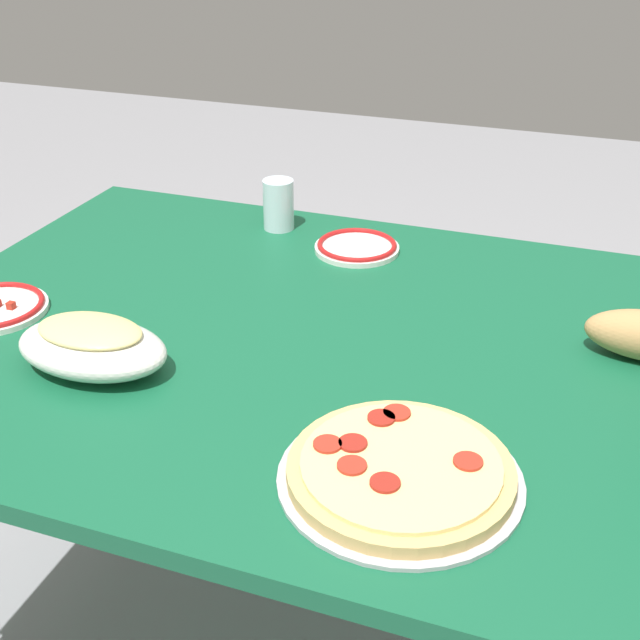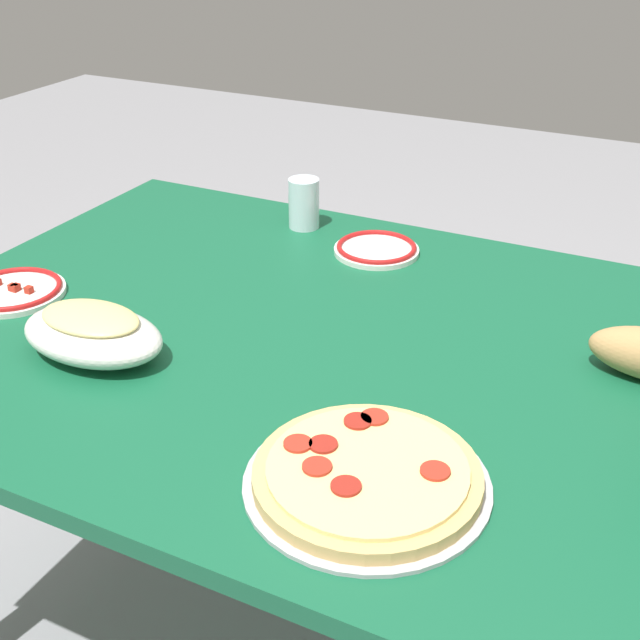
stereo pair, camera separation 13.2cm
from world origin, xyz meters
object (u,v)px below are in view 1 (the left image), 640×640
object	(u,v)px
water_glass	(279,205)
baked_pasta_dish	(92,345)
dining_table	(320,391)
pepperoni_pizza	(400,471)
side_plate_far	(357,247)

from	to	relation	value
water_glass	baked_pasta_dish	bearing A→B (deg)	85.01
baked_pasta_dish	water_glass	world-z (taller)	water_glass
baked_pasta_dish	dining_table	bearing A→B (deg)	-144.44
dining_table	water_glass	world-z (taller)	water_glass
pepperoni_pizza	dining_table	bearing A→B (deg)	-54.88
pepperoni_pizza	water_glass	bearing A→B (deg)	-57.49
dining_table	baked_pasta_dish	size ratio (longest dim) A/B	5.88
baked_pasta_dish	pepperoni_pizza	bearing A→B (deg)	168.93
baked_pasta_dish	side_plate_far	xyz separation A→B (m)	(-0.24, -0.55, -0.03)
dining_table	side_plate_far	xyz separation A→B (m)	(0.05, -0.34, 0.12)
pepperoni_pizza	side_plate_far	bearing A→B (deg)	-68.14
water_glass	side_plate_far	bearing A→B (deg)	163.28
dining_table	water_glass	size ratio (longest dim) A/B	13.49
baked_pasta_dish	side_plate_far	bearing A→B (deg)	-113.77
water_glass	side_plate_far	world-z (taller)	water_glass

